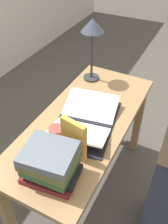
# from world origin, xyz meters

# --- Properties ---
(ground_plane) EXTENTS (12.00, 12.00, 0.00)m
(ground_plane) POSITION_xyz_m (0.00, 0.00, 0.00)
(ground_plane) COLOR #47423D
(reading_desk) EXTENTS (1.31, 0.57, 0.76)m
(reading_desk) POSITION_xyz_m (0.00, 0.00, 0.63)
(reading_desk) COLOR #937047
(reading_desk) RESTS_ON ground_plane
(open_book) EXTENTS (0.59, 0.45, 0.09)m
(open_book) POSITION_xyz_m (-0.03, -0.02, 0.78)
(open_book) COLOR black
(open_book) RESTS_ON reading_desk
(book_stack_tall) EXTENTS (0.25, 0.31, 0.20)m
(book_stack_tall) POSITION_xyz_m (-0.46, -0.05, 0.86)
(book_stack_tall) COLOR maroon
(book_stack_tall) RESTS_ON reading_desk
(book_standing_upright) EXTENTS (0.06, 0.16, 0.25)m
(book_standing_upright) POSITION_xyz_m (-0.29, -0.09, 0.88)
(book_standing_upright) COLOR #BC8933
(book_standing_upright) RESTS_ON reading_desk
(reading_lamp) EXTENTS (0.17, 0.17, 0.48)m
(reading_lamp) POSITION_xyz_m (0.47, 0.17, 1.15)
(reading_lamp) COLOR #2D2D33
(reading_lamp) RESTS_ON reading_desk
(coffee_mug) EXTENTS (0.09, 0.11, 0.10)m
(coffee_mug) POSITION_xyz_m (-0.24, 0.06, 0.81)
(coffee_mug) COLOR #B74238
(coffee_mug) RESTS_ON reading_desk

